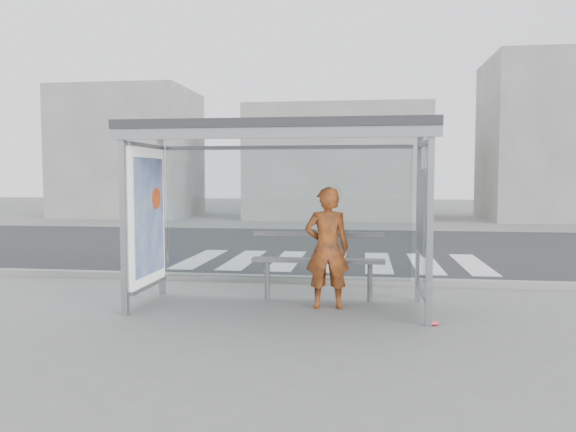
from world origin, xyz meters
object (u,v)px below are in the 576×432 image
at_px(bus_shelter, 254,169).
at_px(soda_can, 433,323).
at_px(person, 327,248).
at_px(bench, 318,261).

height_order(bus_shelter, soda_can, bus_shelter).
bearing_deg(bus_shelter, person, 1.68).
bearing_deg(bus_shelter, soda_can, -17.19).
relative_size(person, bench, 0.86).
distance_m(person, bench, 0.58).
height_order(person, bench, person).
bearing_deg(bus_shelter, bench, 30.74).
relative_size(bus_shelter, soda_can, 36.54).
distance_m(bus_shelter, person, 1.53).
xyz_separation_m(person, soda_can, (1.39, -0.78, -0.83)).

